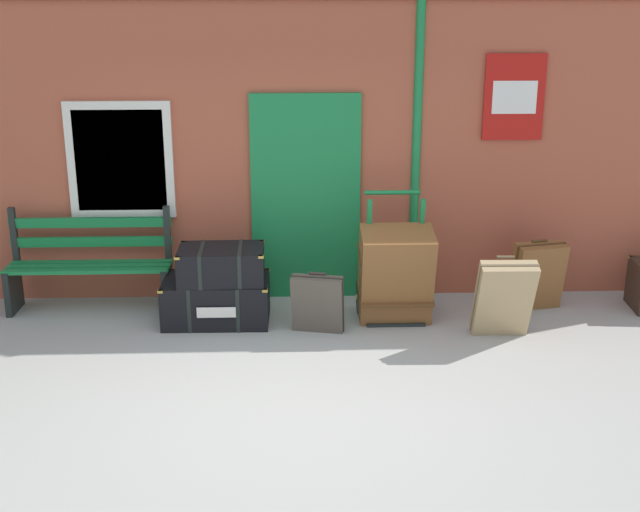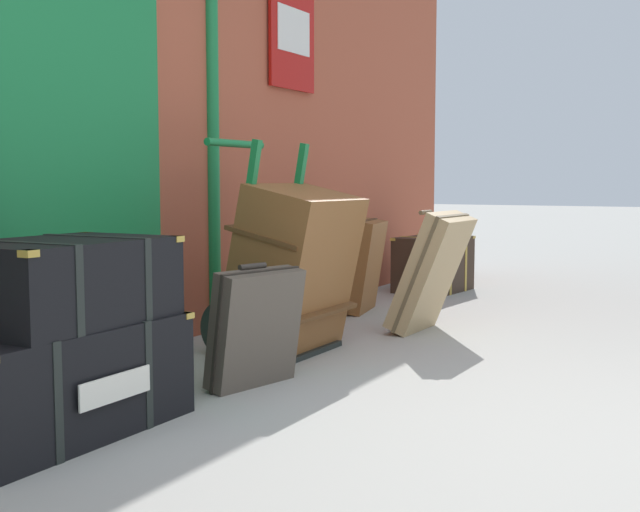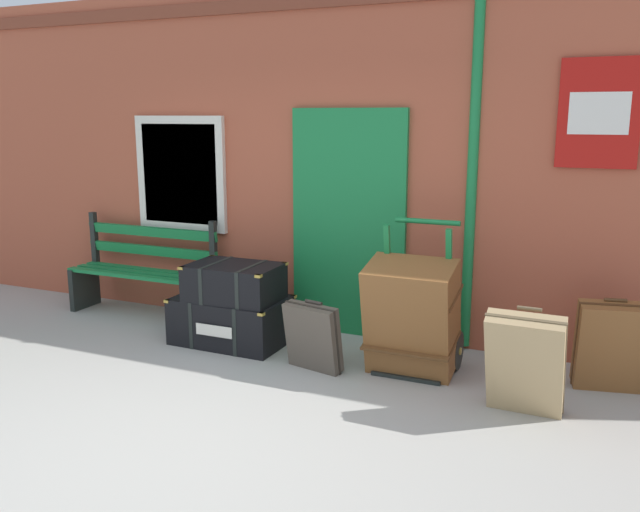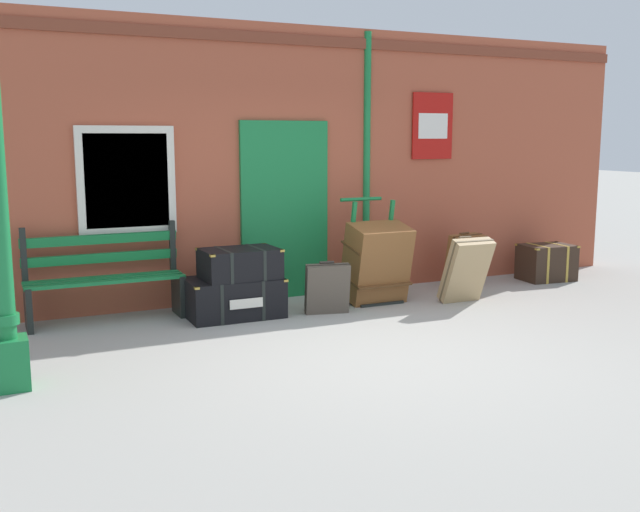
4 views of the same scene
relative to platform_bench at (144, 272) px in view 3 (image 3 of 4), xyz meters
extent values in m
plane|color=#A3A099|center=(1.97, -2.16, -0.44)|extent=(60.00, 60.00, 0.00)
cube|color=#AD5138|center=(1.97, 0.44, 1.16)|extent=(10.40, 0.30, 3.20)
cube|color=brown|center=(1.97, 0.28, 2.58)|extent=(10.40, 0.03, 0.12)
cube|color=#197A3D|center=(2.15, 0.27, 0.61)|extent=(1.10, 0.05, 2.10)
cube|color=#0F4924|center=(2.15, 0.25, 0.61)|extent=(0.06, 0.02, 2.10)
cube|color=silver|center=(0.32, 0.27, 1.01)|extent=(1.04, 0.06, 1.16)
cube|color=silver|center=(0.32, 0.25, 1.01)|extent=(0.88, 0.02, 1.00)
cylinder|color=#197A3D|center=(3.26, 0.29, 1.16)|extent=(0.09, 0.09, 3.14)
cube|color=#B7140F|center=(4.21, 0.27, 1.61)|extent=(0.60, 0.02, 0.84)
cube|color=white|center=(4.21, 0.25, 1.61)|extent=(0.44, 0.01, 0.32)
cube|color=#197A3D|center=(0.00, -0.20, 0.01)|extent=(1.60, 0.09, 0.04)
cube|color=#197A3D|center=(0.00, -0.06, 0.01)|extent=(1.60, 0.09, 0.04)
cube|color=#197A3D|center=(0.00, 0.08, 0.01)|extent=(1.60, 0.09, 0.04)
cube|color=#197A3D|center=(0.00, 0.14, 0.21)|extent=(1.60, 0.05, 0.10)
cube|color=#197A3D|center=(0.00, 0.14, 0.41)|extent=(1.60, 0.05, 0.10)
cube|color=black|center=(-0.76, -0.06, -0.22)|extent=(0.06, 0.40, 0.45)
cube|color=black|center=(-0.76, 0.14, 0.29)|extent=(0.06, 0.06, 0.56)
cube|color=black|center=(0.76, -0.06, -0.22)|extent=(0.06, 0.40, 0.45)
cube|color=black|center=(0.76, 0.14, 0.29)|extent=(0.06, 0.06, 0.56)
cube|color=black|center=(1.28, -0.39, -0.23)|extent=(1.01, 0.65, 0.42)
cube|color=black|center=(1.05, -0.39, -0.23)|extent=(0.04, 0.65, 0.43)
cube|color=black|center=(1.50, -0.39, -0.23)|extent=(0.04, 0.65, 0.43)
cube|color=#B79338|center=(0.79, -0.68, -0.04)|extent=(0.05, 0.05, 0.02)
cube|color=#B79338|center=(1.75, -0.70, -0.04)|extent=(0.05, 0.05, 0.02)
cube|color=#B79338|center=(0.80, -0.08, -0.04)|extent=(0.05, 0.05, 0.02)
cube|color=#B79338|center=(1.76, -0.10, -0.04)|extent=(0.05, 0.05, 0.02)
cube|color=silver|center=(1.30, -0.73, -0.23)|extent=(0.36, 0.01, 0.10)
cube|color=black|center=(1.34, -0.43, 0.14)|extent=(0.81, 0.55, 0.32)
cube|color=black|center=(1.16, -0.43, 0.14)|extent=(0.04, 0.55, 0.33)
cube|color=black|center=(1.52, -0.43, 0.14)|extent=(0.04, 0.55, 0.33)
cube|color=#B79338|center=(0.96, -0.69, 0.28)|extent=(0.05, 0.05, 0.02)
cube|color=#B79338|center=(1.72, -0.67, 0.28)|extent=(0.05, 0.05, 0.02)
cube|color=#B79338|center=(0.95, -0.19, 0.28)|extent=(0.05, 0.05, 0.02)
cube|color=#B79338|center=(1.71, -0.17, 0.28)|extent=(0.05, 0.05, 0.02)
cube|color=black|center=(2.99, -0.50, -0.43)|extent=(0.56, 0.28, 0.03)
cube|color=#197A3D|center=(2.74, -0.30, 0.15)|extent=(0.04, 0.25, 1.19)
cube|color=#197A3D|center=(3.24, -0.30, 0.15)|extent=(0.04, 0.25, 1.19)
cylinder|color=#197A3D|center=(2.99, -0.08, 0.74)|extent=(0.54, 0.04, 0.04)
cylinder|color=black|center=(2.67, -0.24, -0.28)|extent=(0.04, 0.32, 0.32)
cylinder|color=#B79338|center=(2.67, -0.24, -0.28)|extent=(0.07, 0.06, 0.06)
cylinder|color=black|center=(3.31, -0.24, -0.28)|extent=(0.04, 0.32, 0.32)
cylinder|color=#B79338|center=(3.31, -0.24, -0.28)|extent=(0.07, 0.06, 0.06)
cube|color=brown|center=(2.99, -0.48, 0.03)|extent=(0.68, 0.62, 0.95)
cube|color=brown|center=(2.99, -0.48, -0.16)|extent=(0.70, 0.45, 0.12)
cube|color=brown|center=(2.99, -0.48, 0.23)|extent=(0.70, 0.45, 0.12)
cube|color=brown|center=(4.44, -0.18, -0.10)|extent=(0.55, 0.39, 0.69)
cylinder|color=#4F3018|center=(4.44, -0.17, 0.25)|extent=(0.16, 0.06, 0.03)
cube|color=#482C16|center=(4.44, -0.18, -0.10)|extent=(0.53, 0.24, 0.68)
cube|color=tan|center=(3.91, -0.94, -0.06)|extent=(0.51, 0.45, 0.78)
cylinder|color=brown|center=(3.91, -0.90, 0.32)|extent=(0.16, 0.03, 0.03)
cube|color=brown|center=(3.91, -0.94, -0.06)|extent=(0.52, 0.33, 0.74)
cube|color=#51473D|center=(2.24, -0.72, -0.17)|extent=(0.51, 0.31, 0.56)
cylinder|color=#302A24|center=(2.24, -0.70, 0.12)|extent=(0.16, 0.06, 0.03)
cube|color=#2C2721|center=(2.24, -0.72, -0.17)|extent=(0.50, 0.21, 0.55)
camera|label=1|loc=(1.99, -7.74, 2.50)|focal=45.60mm
camera|label=2|loc=(-0.83, -2.77, 0.52)|focal=44.67mm
camera|label=3|loc=(4.34, -5.37, 1.60)|focal=37.24mm
camera|label=4|loc=(-1.16, -7.71, 1.47)|focal=41.00mm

